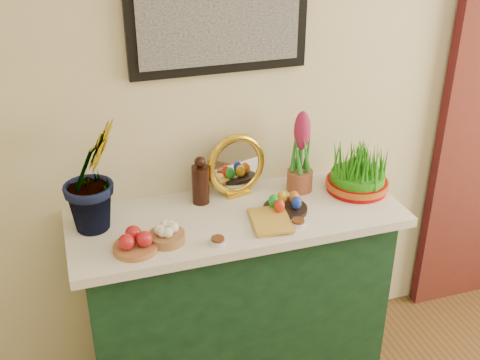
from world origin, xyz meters
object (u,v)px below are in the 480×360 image
Objects in this scene: sideboard at (237,300)px; hyacinth_green at (90,159)px; mirror at (236,166)px; wheatgrass_sabzeh at (358,170)px; book at (252,222)px.

hyacinth_green is (-0.56, 0.07, 0.77)m from sideboard.
sideboard is at bearing -107.70° from mirror.
wheatgrass_sabzeh is (0.52, -0.14, -0.04)m from mirror.
mirror is (0.05, 0.16, 0.60)m from sideboard.
mirror reaches higher than wheatgrass_sabzeh.
hyacinth_green is at bearing -171.57° from mirror.
wheatgrass_sabzeh is (0.57, 0.03, 0.56)m from sideboard.
mirror is at bearing 93.21° from book.
mirror is at bearing 165.49° from wheatgrass_sabzeh.
wheatgrass_sabzeh is at bearing -14.51° from mirror.
book is at bearing -75.37° from sideboard.
mirror is at bearing -25.86° from hyacinth_green.
wheatgrass_sabzeh is at bearing 2.85° from sideboard.
wheatgrass_sabzeh is (1.14, -0.04, -0.20)m from hyacinth_green.
sideboard is at bearing -177.15° from wheatgrass_sabzeh.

